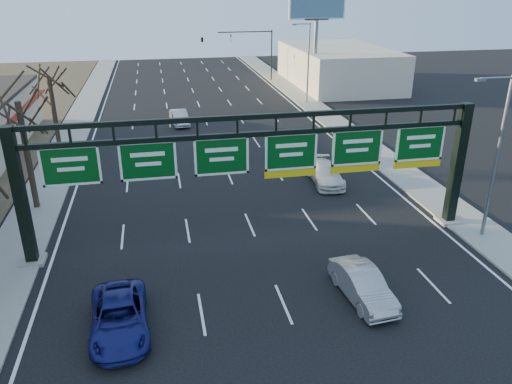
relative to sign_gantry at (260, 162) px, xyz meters
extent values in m
plane|color=black|center=(-0.16, -8.00, -4.63)|extent=(160.00, 160.00, 0.00)
cube|color=gray|center=(-12.96, 12.00, -4.57)|extent=(3.00, 120.00, 0.12)
cube|color=gray|center=(12.64, 12.00, -4.57)|extent=(3.00, 120.00, 0.12)
cube|color=white|center=(-0.16, 12.00, -4.62)|extent=(21.60, 120.00, 0.01)
cube|color=black|center=(-11.86, 0.00, -1.03)|extent=(0.55, 0.55, 7.20)
cube|color=gray|center=(-11.86, 0.00, -4.53)|extent=(1.20, 1.20, 0.20)
cube|color=black|center=(11.54, 0.00, -1.03)|extent=(0.55, 0.55, 7.20)
cube|color=gray|center=(11.54, 0.00, -4.53)|extent=(1.20, 1.20, 0.20)
cube|color=black|center=(-0.16, 0.00, 2.42)|extent=(23.40, 0.25, 0.25)
cube|color=black|center=(-0.16, 0.00, 1.52)|extent=(23.40, 0.25, 0.25)
cube|color=#044211|center=(-9.33, 0.00, 0.47)|extent=(2.80, 0.10, 2.00)
cube|color=#044211|center=(-5.66, 0.00, 0.47)|extent=(2.80, 0.10, 2.00)
cube|color=#044211|center=(-1.99, 0.00, 0.47)|extent=(2.80, 0.10, 2.00)
cube|color=#044211|center=(1.67, 0.00, 0.47)|extent=(2.80, 0.10, 2.00)
cube|color=yellow|center=(1.67, 0.00, -0.75)|extent=(2.80, 0.10, 0.40)
cube|color=#044211|center=(5.34, 0.00, 0.47)|extent=(2.80, 0.10, 2.00)
cube|color=yellow|center=(5.34, 0.00, -0.75)|extent=(2.80, 0.10, 0.40)
cube|color=#044211|center=(9.01, 0.00, 0.47)|extent=(2.80, 0.10, 2.00)
cube|color=yellow|center=(9.01, 0.00, -0.75)|extent=(2.80, 0.10, 0.40)
cube|color=#A12210|center=(-16.56, 21.00, -1.63)|extent=(1.20, 18.00, 0.40)
cube|color=beige|center=(19.84, 42.00, -2.13)|extent=(12.00, 20.00, 5.00)
cylinder|color=#2C2218|center=(-12.96, 7.00, -1.09)|extent=(0.36, 0.36, 6.84)
cylinder|color=#2C2218|center=(-12.96, 17.00, -1.28)|extent=(0.36, 0.36, 6.46)
cylinder|color=slate|center=(12.44, -2.00, -0.01)|extent=(0.20, 0.20, 9.00)
cylinder|color=slate|center=(11.54, -2.00, 4.39)|extent=(1.80, 0.12, 0.12)
cube|color=slate|center=(10.64, -2.00, 4.34)|extent=(0.50, 0.22, 0.15)
cylinder|color=slate|center=(12.44, 32.00, -0.01)|extent=(0.20, 0.20, 9.00)
cylinder|color=slate|center=(11.54, 32.00, 4.39)|extent=(1.80, 0.12, 0.12)
cube|color=slate|center=(10.64, 32.00, 4.34)|extent=(0.50, 0.22, 0.15)
cylinder|color=slate|center=(14.84, 37.00, -0.13)|extent=(0.50, 0.50, 9.00)
cube|color=slate|center=(14.84, 37.00, 4.37)|extent=(3.00, 0.30, 0.20)
cube|color=white|center=(14.84, 37.00, 5.87)|extent=(7.00, 0.30, 3.00)
cube|color=#426985|center=(14.84, 36.80, 5.87)|extent=(6.60, 0.05, 2.60)
cylinder|color=black|center=(11.64, 47.00, -1.13)|extent=(0.18, 0.18, 7.00)
cylinder|color=black|center=(7.84, 47.00, 2.17)|extent=(7.60, 0.14, 0.14)
imported|color=black|center=(5.84, 47.00, 1.37)|extent=(0.20, 0.20, 1.00)
imported|color=black|center=(1.84, 47.00, 1.37)|extent=(0.54, 0.54, 1.62)
imported|color=navy|center=(-7.20, -6.50, -3.94)|extent=(2.56, 5.09, 1.38)
imported|color=#9E9DA2|center=(3.42, -6.30, -3.92)|extent=(1.89, 4.45, 1.43)
imported|color=silver|center=(6.38, 7.47, -3.93)|extent=(2.30, 4.93, 1.39)
imported|color=#3D3F41|center=(6.21, 12.06, -3.79)|extent=(2.87, 5.19, 1.67)
imported|color=#B6B5BB|center=(-2.83, 25.37, -3.93)|extent=(1.94, 4.40, 1.41)
camera|label=1|loc=(-5.07, -23.96, 8.70)|focal=35.00mm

